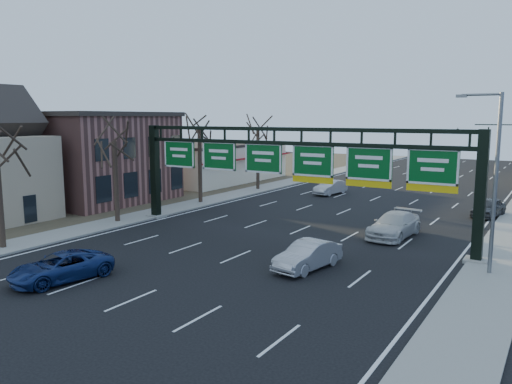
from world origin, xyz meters
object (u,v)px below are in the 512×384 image
Objects in this scene: sign_gantry at (290,167)px; car_blue_suv at (61,267)px; car_white_wagon at (394,225)px; car_silver_sedan at (308,255)px.

sign_gantry is 5.07× the size of car_blue_suv.
car_white_wagon reaches higher than car_blue_suv.
car_silver_sedan is at bearing -54.06° from sign_gantry.
sign_gantry reaches higher than car_white_wagon.
car_white_wagon is (10.99, 17.33, 0.12)m from car_blue_suv.
car_silver_sedan is (9.27, 7.97, 0.05)m from car_blue_suv.
sign_gantry is 15.27m from car_blue_suv.
car_blue_suv is 1.10× the size of car_silver_sedan.
sign_gantry reaches higher than car_blue_suv.
car_silver_sedan reaches higher than car_blue_suv.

